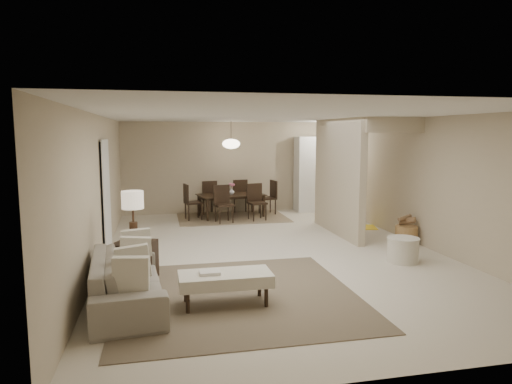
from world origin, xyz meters
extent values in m
plane|color=beige|center=(0.00, 0.00, 0.00)|extent=(9.00, 9.00, 0.00)
plane|color=white|center=(0.00, 0.00, 2.50)|extent=(9.00, 9.00, 0.00)
plane|color=#BCAB8E|center=(0.00, 4.50, 1.25)|extent=(6.00, 0.00, 6.00)
plane|color=#BCAB8E|center=(-3.00, 0.00, 1.25)|extent=(0.00, 9.00, 9.00)
plane|color=#BCAB8E|center=(3.00, 0.00, 1.25)|extent=(0.00, 9.00, 9.00)
cube|color=#BCAB8E|center=(1.80, 1.25, 1.25)|extent=(0.15, 2.50, 2.50)
cube|color=black|center=(-2.97, 0.60, 1.02)|extent=(0.04, 0.90, 2.04)
cube|color=white|center=(2.35, 4.15, 1.05)|extent=(1.20, 0.55, 2.10)
cylinder|color=white|center=(2.30, 3.20, 2.46)|extent=(0.44, 0.44, 0.05)
cube|color=brown|center=(-1.02, -2.13, 0.01)|extent=(3.20, 3.20, 0.01)
imported|color=gray|center=(-2.45, -2.13, 0.32)|extent=(2.23, 1.03, 0.63)
cube|color=beige|center=(-1.22, -2.43, 0.34)|extent=(1.18, 0.54, 0.16)
cylinder|color=black|center=(-1.71, -2.63, 0.13)|extent=(0.05, 0.05, 0.27)
cylinder|color=black|center=(-0.73, -2.63, 0.13)|extent=(0.05, 0.05, 0.27)
cylinder|color=black|center=(-1.71, -2.24, 0.13)|extent=(0.05, 0.05, 0.27)
cylinder|color=black|center=(-0.73, -2.24, 0.13)|extent=(0.05, 0.05, 0.27)
cube|color=black|center=(-2.40, -1.18, 0.30)|extent=(0.71, 0.71, 0.59)
cylinder|color=#442C1D|center=(-2.40, -1.18, 0.74)|extent=(0.12, 0.12, 0.30)
cylinder|color=#442C1D|center=(-2.40, -1.18, 1.02)|extent=(0.03, 0.03, 0.26)
cylinder|color=beige|center=(-2.40, -1.18, 1.22)|extent=(0.32, 0.32, 0.26)
cylinder|color=beige|center=(2.04, -1.12, 0.21)|extent=(0.54, 0.54, 0.42)
cylinder|color=olive|center=(2.75, 0.00, 0.19)|extent=(0.54, 0.54, 0.37)
cube|color=#7D684D|center=(-0.16, 3.70, 0.01)|extent=(2.80, 2.10, 0.01)
imported|color=black|center=(-0.16, 3.70, 0.30)|extent=(1.84, 1.25, 0.60)
imported|color=white|center=(-0.16, 3.70, 0.68)|extent=(0.19, 0.19, 0.16)
cube|color=yellow|center=(2.47, 1.76, 0.01)|extent=(1.06, 0.79, 0.01)
cylinder|color=#442C1D|center=(-0.16, 3.70, 2.25)|extent=(0.02, 0.02, 0.50)
ellipsoid|color=#FFEAC6|center=(-0.16, 3.70, 1.92)|extent=(0.46, 0.46, 0.25)
camera|label=1|loc=(-2.02, -8.02, 2.19)|focal=32.00mm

